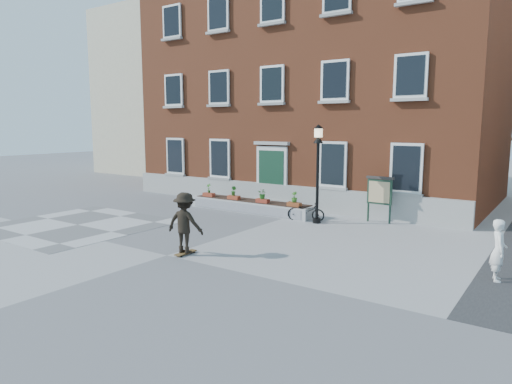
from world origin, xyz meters
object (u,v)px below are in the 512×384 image
Objects in this scene: bicycle at (306,211)px; bystander at (499,250)px; notice_board at (380,192)px; skateboarder at (185,223)px; lamp_post at (318,160)px.

bystander is at bearing -134.56° from bicycle.
skateboarder is at bearing -112.10° from notice_board.
notice_board reaches higher than bicycle.
skateboarder reaches higher than bicycle.
bicycle is 6.50m from skateboarder.
lamp_post is (-6.92, 3.56, 1.75)m from bystander.
notice_board is 0.98× the size of skateboarder.
notice_board is at bearing 36.96° from lamp_post.
lamp_post is at bearing 47.60° from bystander.
skateboarder reaches higher than notice_board.
lamp_post is at bearing -143.04° from notice_board.
bystander is at bearing -45.88° from notice_board.
lamp_post is 2.06× the size of skateboarder.
lamp_post is 2.10× the size of notice_board.
lamp_post reaches higher than notice_board.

